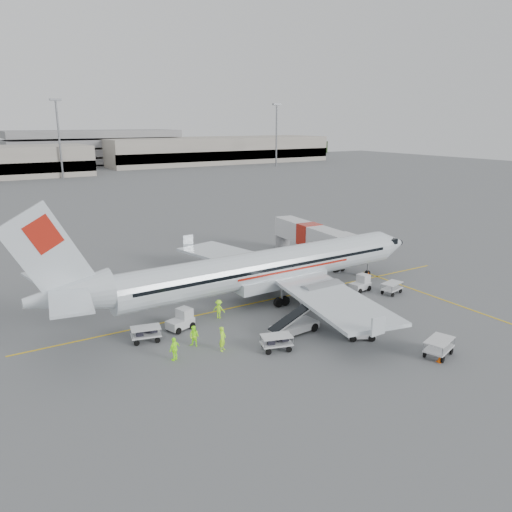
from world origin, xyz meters
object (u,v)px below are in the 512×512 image
Objects in this scene: tug_aft at (180,320)px; jet_bridge at (309,242)px; aircraft at (268,244)px; tug_fore at (360,283)px; tug_mid at (361,328)px; belt_loader at (295,316)px.

jet_bridge is at bearing 10.33° from tug_aft.
jet_bridge is 7.71× the size of tug_aft.
tug_aft is at bearing -168.10° from aircraft.
tug_fore is at bearing -18.62° from aircraft.
tug_mid is (-10.54, -20.27, -1.34)m from jet_bridge.
tug_fore is 0.97× the size of tug_mid.
tug_mid is 14.14m from tug_aft.
tug_fore is (11.34, 4.80, -0.60)m from belt_loader.
tug_fore is 18.75m from tug_aft.
jet_bridge reaches higher than tug_fore.
belt_loader reaches higher than tug_mid.
aircraft reaches higher than belt_loader.
tug_aft is (-21.60, -11.46, -1.33)m from jet_bridge.
tug_mid is (3.65, -3.53, -0.57)m from belt_loader.
belt_loader is at bearing -108.61° from aircraft.
tug_aft reaches higher than tug_mid.
belt_loader is 12.33m from tug_fore.
aircraft reaches higher than tug_mid.
tug_fore is at bearing 76.37° from tug_mid.
tug_mid is at bearing -113.71° from jet_bridge.
belt_loader is at bearing -126.52° from jet_bridge.
aircraft is 7.49× the size of belt_loader.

